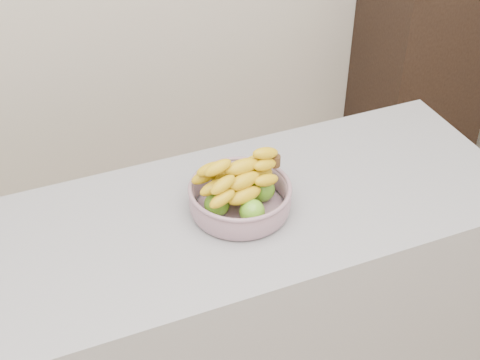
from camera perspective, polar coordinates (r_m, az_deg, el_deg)
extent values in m
cube|color=gray|center=(2.06, -5.92, -13.68)|extent=(2.00, 0.60, 0.90)
cube|color=black|center=(3.45, 15.15, 9.39)|extent=(0.55, 0.44, 0.98)
cylinder|color=#959EB3|center=(1.78, 0.00, -2.41)|extent=(0.23, 0.23, 0.01)
torus|color=#959EB3|center=(1.74, 0.00, -0.67)|extent=(0.27, 0.27, 0.01)
sphere|color=#5BA31C|center=(1.71, 1.04, -2.71)|extent=(0.07, 0.07, 0.07)
sphere|color=#5BA31C|center=(1.78, 1.94, -0.81)|extent=(0.07, 0.07, 0.07)
sphere|color=#5BA31C|center=(1.81, -0.98, -0.23)|extent=(0.07, 0.07, 0.07)
sphere|color=#5BA31C|center=(1.74, -1.99, -2.08)|extent=(0.07, 0.07, 0.07)
ellipsoid|color=yellow|center=(1.70, 0.40, -1.33)|extent=(0.18, 0.07, 0.04)
ellipsoid|color=yellow|center=(1.73, -0.27, -0.53)|extent=(0.17, 0.05, 0.04)
ellipsoid|color=yellow|center=(1.76, -0.91, 0.25)|extent=(0.17, 0.05, 0.04)
ellipsoid|color=yellow|center=(1.70, 0.36, -0.06)|extent=(0.18, 0.09, 0.04)
ellipsoid|color=yellow|center=(1.73, -0.36, 0.79)|extent=(0.18, 0.06, 0.04)
ellipsoid|color=yellow|center=(1.70, 0.16, 1.14)|extent=(0.17, 0.05, 0.04)
cylinder|color=#452C16|center=(1.75, 3.04, 1.64)|extent=(0.03, 0.03, 0.03)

